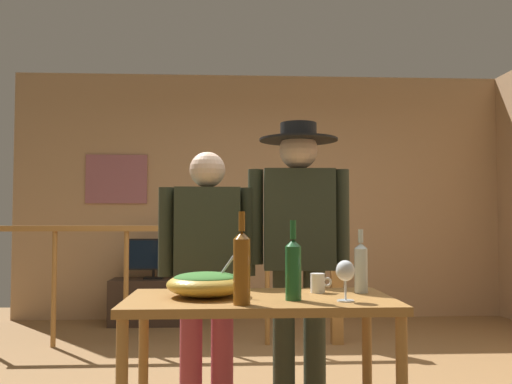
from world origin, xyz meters
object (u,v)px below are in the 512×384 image
at_px(salad_bowl, 206,283).
at_px(person_standing_left, 207,260).
at_px(flat_screen_tv, 153,255).
at_px(framed_picture, 117,179).
at_px(wine_glass, 345,272).
at_px(wine_bottle_green, 293,268).
at_px(wine_bottle_clear, 361,267).
at_px(person_standing_right, 299,236).
at_px(stair_railing, 219,266).
at_px(serving_table, 260,316).
at_px(wine_bottle_amber, 242,266).
at_px(mug_white, 318,283).
at_px(tv_console, 153,301).

xyz_separation_m(salad_bowl, person_standing_left, (-0.02, 0.63, 0.06)).
bearing_deg(flat_screen_tv, framed_picture, 145.29).
xyz_separation_m(wine_glass, wine_bottle_green, (-0.23, 0.05, 0.02)).
bearing_deg(wine_bottle_clear, person_standing_right, 114.16).
distance_m(stair_railing, person_standing_left, 1.74).
xyz_separation_m(wine_bottle_clear, person_standing_right, (-0.24, 0.53, 0.13)).
relative_size(wine_bottle_clear, person_standing_right, 0.18).
distance_m(wine_glass, wine_bottle_green, 0.23).
relative_size(stair_railing, serving_table, 2.62).
distance_m(serving_table, wine_bottle_green, 0.30).
relative_size(serving_table, wine_bottle_amber, 3.12).
xyz_separation_m(stair_railing, mug_white, (0.52, -2.25, 0.11)).
relative_size(tv_console, serving_table, 0.73).
bearing_deg(wine_bottle_green, wine_bottle_clear, 32.27).
bearing_deg(tv_console, wine_glass, -69.67).
bearing_deg(stair_railing, framed_picture, 132.20).
distance_m(tv_console, wine_bottle_amber, 3.79).
relative_size(serving_table, salad_bowl, 3.34).
height_order(wine_bottle_amber, mug_white, wine_bottle_amber).
relative_size(wine_bottle_green, person_standing_left, 0.24).
xyz_separation_m(tv_console, person_standing_left, (0.67, -2.74, 0.65)).
distance_m(wine_bottle_clear, mug_white, 0.23).
bearing_deg(wine_bottle_clear, wine_bottle_green, -147.73).
distance_m(wine_glass, person_standing_right, 0.83).
bearing_deg(person_standing_right, framed_picture, -58.83).
relative_size(wine_bottle_clear, person_standing_left, 0.21).
distance_m(stair_railing, serving_table, 2.39).
distance_m(salad_bowl, mug_white, 0.56).
relative_size(stair_railing, salad_bowl, 8.75).
xyz_separation_m(serving_table, wine_glass, (0.37, -0.16, 0.22)).
distance_m(stair_railing, person_standing_right, 1.82).
relative_size(stair_railing, mug_white, 30.30).
relative_size(wine_glass, wine_bottle_clear, 0.58).
xyz_separation_m(serving_table, mug_white, (0.30, 0.13, 0.14)).
distance_m(wine_bottle_green, person_standing_left, 0.87).
height_order(salad_bowl, wine_bottle_clear, wine_bottle_clear).
xyz_separation_m(stair_railing, salad_bowl, (-0.03, -2.36, 0.13)).
relative_size(stair_railing, tv_console, 3.60).
bearing_deg(tv_console, wine_bottle_green, -72.73).
distance_m(framed_picture, flat_screen_tv, 1.01).
distance_m(flat_screen_tv, salad_bowl, 3.41).
distance_m(wine_bottle_amber, person_standing_right, 0.96).
bearing_deg(wine_bottle_amber, wine_bottle_clear, 30.10).
relative_size(wine_bottle_amber, person_standing_right, 0.23).
distance_m(tv_console, flat_screen_tv, 0.50).
bearing_deg(salad_bowl, flat_screen_tv, 101.73).
relative_size(flat_screen_tv, mug_white, 5.69).
xyz_separation_m(framed_picture, wine_bottle_amber, (1.32, -3.91, -0.65)).
bearing_deg(wine_bottle_amber, wine_bottle_green, 26.52).
bearing_deg(wine_bottle_green, person_standing_right, 80.72).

